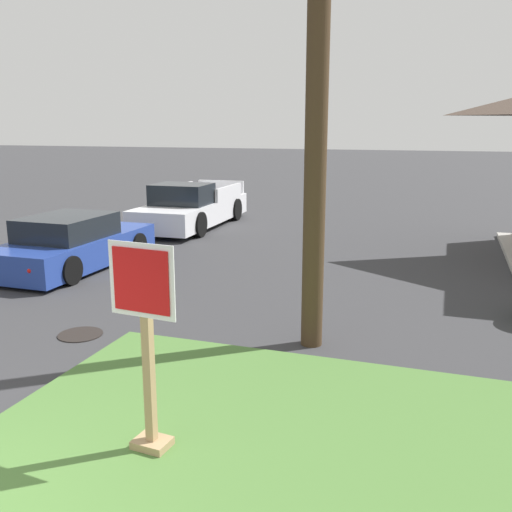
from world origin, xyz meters
The scene contains 5 objects.
grass_corner_patch centered at (2.29, 1.93, 0.04)m, with size 5.99×5.76×0.08m, color #477033.
stop_sign centered at (1.25, 1.99, 1.10)m, with size 0.72×0.31×2.11m.
manhole_cover centered at (-1.48, 4.61, 0.01)m, with size 0.70×0.70×0.02m, color black.
parked_sedan_blue centered at (-4.32, 8.33, 0.54)m, with size 1.97×4.41×1.25m.
pickup_truck_white centered at (-4.05, 14.22, 0.62)m, with size 2.21×5.55×1.48m.
Camera 1 is at (3.89, -2.51, 3.23)m, focal length 39.60 mm.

